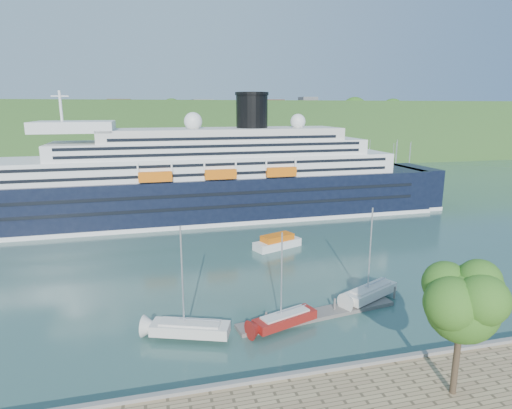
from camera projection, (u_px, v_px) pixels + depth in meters
The scene contains 10 objects.
ground at pixel (305, 384), 33.93m from camera, with size 400.00×400.00×0.00m, color #32594F.
far_hillside at pixel (176, 132), 168.38m from camera, with size 400.00×50.00×24.00m, color #2A4E1F.
quay_coping at pixel (306, 372), 33.48m from camera, with size 220.00×0.50×0.30m, color slate.
cruise_ship at pixel (194, 157), 82.04m from camera, with size 108.71×15.83×24.41m, color black, non-canonical shape.
promenade_tree at pixel (460, 324), 30.10m from camera, with size 6.68×6.68×11.06m, color #2B5F19, non-canonical shape.
floating_pontoon at pixel (318, 314), 44.91m from camera, with size 17.97×2.20×0.40m, color slate, non-canonical shape.
sailboat_white_near at pixel (189, 287), 39.30m from camera, with size 8.18×2.27×10.56m, color silver, non-canonical shape.
sailboat_red at pixel (286, 283), 41.43m from camera, with size 7.37×2.05×9.52m, color maroon, non-canonical shape.
sailboat_white_far at pixel (373, 257), 47.37m from camera, with size 8.07×2.24×10.42m, color silver, non-canonical shape.
tender_launch at pixel (277, 241), 66.57m from camera, with size 7.77×2.66×2.15m, color #DC620C, non-canonical shape.
Camera 1 is at (-11.09, -28.08, 21.39)m, focal length 30.00 mm.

